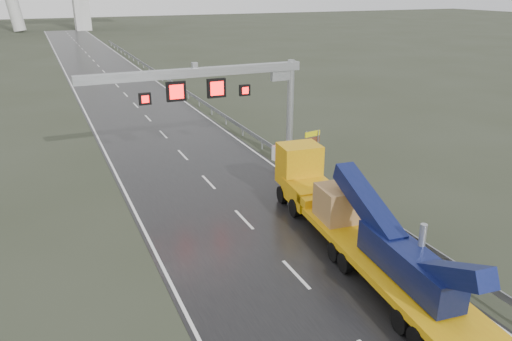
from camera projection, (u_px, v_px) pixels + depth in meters
name	position (u px, v px, depth m)	size (l,w,h in m)	color
ground	(347.00, 328.00, 18.61)	(400.00, 400.00, 0.00)	#2A2F20
road	(136.00, 105.00, 52.88)	(11.00, 200.00, 0.02)	black
guardrail	(222.00, 114.00, 46.38)	(0.20, 140.00, 1.40)	gray
sign_gantry	(226.00, 88.00, 32.86)	(14.90, 1.20, 7.42)	#BAB9B5
heavy_haul_truck	(350.00, 219.00, 23.69)	(4.19, 17.72, 4.13)	#D7A20B
exit_sign_pair	(312.00, 140.00, 35.73)	(1.32, 0.28, 2.28)	gray
striped_barrier	(276.00, 153.00, 36.36)	(0.64, 0.34, 1.08)	red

